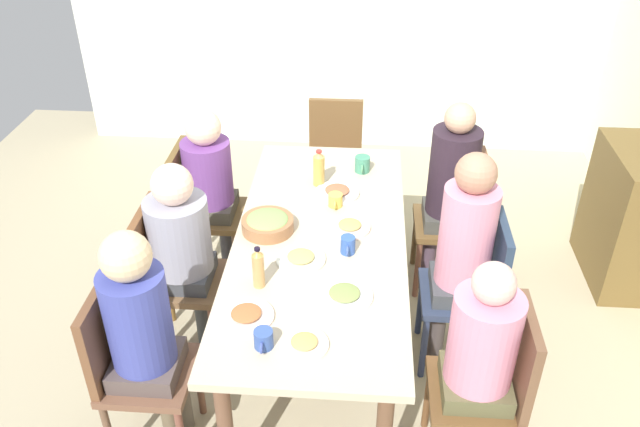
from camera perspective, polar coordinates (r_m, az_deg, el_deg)
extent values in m
plane|color=tan|center=(3.83, 0.00, -11.67)|extent=(6.25, 6.25, 0.00)
cube|color=#BFB193|center=(3.34, 0.00, -2.44)|extent=(2.03, 0.88, 0.04)
cylinder|color=brown|center=(4.35, -3.54, 0.59)|extent=(0.07, 0.07, 0.74)
cylinder|color=brown|center=(4.32, 5.41, 0.23)|extent=(0.07, 0.07, 0.74)
cube|color=brown|center=(4.11, 11.05, -0.95)|extent=(0.40, 0.40, 0.04)
cylinder|color=brown|center=(4.13, 13.27, -4.95)|extent=(0.04, 0.04, 0.43)
cylinder|color=brown|center=(4.40, 12.75, -2.23)|extent=(0.04, 0.04, 0.43)
cylinder|color=brown|center=(4.08, 8.55, -4.81)|extent=(0.04, 0.04, 0.43)
cylinder|color=brown|center=(4.36, 8.33, -2.07)|extent=(0.04, 0.04, 0.43)
cube|color=brown|center=(4.01, 13.95, 1.73)|extent=(0.38, 0.04, 0.45)
cylinder|color=#493846|center=(4.16, 9.46, -3.97)|extent=(0.09, 0.09, 0.45)
cylinder|color=#41433E|center=(4.29, 9.33, -2.69)|extent=(0.09, 0.09, 0.45)
cube|color=#40403B|center=(4.08, 11.14, -0.25)|extent=(0.30, 0.30, 0.10)
cylinder|color=#2A1D29|center=(3.92, 11.62, 3.60)|extent=(0.29, 0.29, 0.53)
sphere|color=tan|center=(3.76, 12.21, 8.18)|extent=(0.18, 0.18, 0.18)
cube|color=brown|center=(3.18, -14.74, -13.53)|extent=(0.40, 0.40, 0.04)
cylinder|color=brown|center=(3.50, -16.12, -13.78)|extent=(0.04, 0.04, 0.43)
cylinder|color=brown|center=(3.41, -10.56, -14.40)|extent=(0.04, 0.04, 0.43)
cube|color=brown|center=(3.08, -18.58, -10.10)|extent=(0.38, 0.04, 0.45)
cylinder|color=brown|center=(3.36, -12.14, -15.28)|extent=(0.09, 0.09, 0.45)
cylinder|color=brown|center=(3.26, -12.87, -17.34)|extent=(0.09, 0.09, 0.45)
cube|color=#534542|center=(3.14, -14.90, -12.78)|extent=(0.30, 0.30, 0.10)
cylinder|color=#3F489E|center=(2.95, -15.69, -8.86)|extent=(0.28, 0.28, 0.47)
sphere|color=beige|center=(2.74, -16.72, -3.62)|extent=(0.22, 0.22, 0.22)
cube|color=brown|center=(4.63, 1.23, 3.84)|extent=(0.40, 0.40, 0.04)
cylinder|color=brown|center=(4.88, 3.31, 2.42)|extent=(0.04, 0.04, 0.43)
cylinder|color=brown|center=(4.89, -0.68, 2.58)|extent=(0.04, 0.04, 0.43)
cylinder|color=brown|center=(4.59, 3.19, 0.27)|extent=(0.04, 0.04, 0.43)
cylinder|color=brown|center=(4.61, -1.04, 0.44)|extent=(0.04, 0.04, 0.43)
cube|color=brown|center=(4.68, 1.39, 7.42)|extent=(0.04, 0.38, 0.45)
cube|color=brown|center=(4.18, -9.43, -0.11)|extent=(0.40, 0.40, 0.04)
cylinder|color=brown|center=(4.48, -10.83, -1.24)|extent=(0.04, 0.04, 0.43)
cylinder|color=brown|center=(4.22, -11.90, -3.83)|extent=(0.04, 0.04, 0.43)
cylinder|color=brown|center=(4.41, -6.56, -1.44)|extent=(0.04, 0.04, 0.43)
cylinder|color=brown|center=(4.14, -7.36, -4.10)|extent=(0.04, 0.04, 0.43)
cube|color=brown|center=(4.11, -12.18, 2.74)|extent=(0.38, 0.04, 0.45)
cylinder|color=#3C393C|center=(4.35, -7.67, -1.96)|extent=(0.09, 0.09, 0.45)
cylinder|color=#3C3E45|center=(4.22, -8.08, -3.20)|extent=(0.09, 0.09, 0.45)
cube|color=#484439|center=(4.15, -9.51, 0.59)|extent=(0.30, 0.30, 0.10)
cylinder|color=#6F3E8A|center=(4.02, -9.83, 3.61)|extent=(0.30, 0.30, 0.40)
sphere|color=beige|center=(3.89, -10.25, 7.45)|extent=(0.22, 0.22, 0.22)
cube|color=#2C3750|center=(3.57, 12.00, -7.03)|extent=(0.40, 0.40, 0.04)
cylinder|color=#283B47|center=(3.62, 14.57, -11.54)|extent=(0.04, 0.04, 0.43)
cylinder|color=#343751|center=(3.87, 13.87, -8.02)|extent=(0.04, 0.04, 0.43)
cylinder|color=#2C3554|center=(3.57, 9.11, -11.48)|extent=(0.04, 0.04, 0.43)
cylinder|color=navy|center=(3.82, 8.81, -7.91)|extent=(0.04, 0.04, 0.43)
cube|color=#26374D|center=(3.46, 15.39, -4.10)|extent=(0.38, 0.04, 0.45)
cylinder|color=#423938|center=(3.64, 10.15, -10.39)|extent=(0.09, 0.09, 0.45)
cylinder|color=#47423E|center=(3.76, 9.97, -8.72)|extent=(0.09, 0.09, 0.45)
cube|color=#3C4044|center=(3.53, 12.11, -6.28)|extent=(0.30, 0.30, 0.10)
cylinder|color=pink|center=(3.34, 12.74, -1.98)|extent=(0.28, 0.28, 0.55)
sphere|color=tan|center=(3.15, 13.54, 3.46)|extent=(0.20, 0.20, 0.20)
cube|color=brown|center=(3.09, 13.30, -15.13)|extent=(0.40, 0.40, 0.04)
cylinder|color=brown|center=(3.40, 15.39, -15.52)|extent=(0.04, 0.04, 0.43)
cylinder|color=brown|center=(3.34, 9.46, -15.53)|extent=(0.04, 0.04, 0.43)
cube|color=brown|center=(2.96, 17.40, -12.02)|extent=(0.38, 0.04, 0.45)
cylinder|color=#574F47|center=(3.28, 10.84, -16.60)|extent=(0.09, 0.09, 0.45)
cube|color=brown|center=(3.04, 13.45, -14.37)|extent=(0.30, 0.30, 0.10)
cylinder|color=pink|center=(2.85, 14.15, -10.67)|extent=(0.29, 0.29, 0.44)
sphere|color=beige|center=(2.66, 15.02, -5.95)|extent=(0.18, 0.18, 0.18)
cube|color=brown|center=(3.65, -11.69, -5.91)|extent=(0.40, 0.40, 0.04)
cylinder|color=brown|center=(3.97, -13.11, -6.74)|extent=(0.04, 0.04, 0.43)
cylinder|color=brown|center=(3.73, -14.51, -10.06)|extent=(0.04, 0.04, 0.43)
cylinder|color=brown|center=(3.88, -8.27, -7.09)|extent=(0.04, 0.04, 0.43)
cylinder|color=brown|center=(3.64, -9.33, -10.52)|extent=(0.04, 0.04, 0.43)
cube|color=brown|center=(3.57, -14.90, -2.76)|extent=(0.38, 0.04, 0.45)
cylinder|color=#3E3B46|center=(3.83, -9.58, -7.77)|extent=(0.09, 0.09, 0.45)
cylinder|color=#3C4042|center=(3.71, -10.12, -9.37)|extent=(0.09, 0.09, 0.45)
cube|color=#404349|center=(3.62, -11.80, -5.17)|extent=(0.30, 0.30, 0.10)
cylinder|color=#9696A7|center=(3.47, -12.27, -1.83)|extent=(0.33, 0.33, 0.41)
sphere|color=beige|center=(3.31, -12.88, 2.49)|extent=(0.22, 0.22, 0.22)
cylinder|color=silver|center=(2.87, -6.47, -8.97)|extent=(0.24, 0.24, 0.01)
ellipsoid|color=#A46236|center=(2.86, -6.49, -8.68)|extent=(0.13, 0.13, 0.02)
cylinder|color=silver|center=(3.70, 1.52, 1.84)|extent=(0.25, 0.25, 0.01)
ellipsoid|color=#A66142|center=(3.69, 1.52, 2.10)|extent=(0.14, 0.14, 0.02)
cylinder|color=white|center=(2.96, 2.16, -7.24)|extent=(0.26, 0.26, 0.01)
ellipsoid|color=#80934F|center=(2.95, 2.17, -6.95)|extent=(0.14, 0.14, 0.02)
cylinder|color=silver|center=(3.17, -1.69, -4.05)|extent=(0.24, 0.24, 0.01)
ellipsoid|color=tan|center=(3.16, -1.70, -3.77)|extent=(0.13, 0.13, 0.02)
cylinder|color=silver|center=(3.40, 2.62, -1.23)|extent=(0.22, 0.22, 0.01)
ellipsoid|color=tan|center=(3.39, 2.63, -0.96)|extent=(0.12, 0.12, 0.02)
cylinder|color=silver|center=(2.73, -1.39, -11.45)|extent=(0.20, 0.20, 0.01)
ellipsoid|color=tan|center=(2.72, -1.39, -11.15)|extent=(0.11, 0.11, 0.02)
cylinder|color=#9B6640|center=(3.38, -4.62, -0.99)|extent=(0.27, 0.27, 0.07)
ellipsoid|color=#83A859|center=(3.36, -4.64, -0.50)|extent=(0.22, 0.22, 0.04)
cylinder|color=#355197|center=(2.72, -4.98, -10.90)|extent=(0.08, 0.08, 0.08)
torus|color=#3C50A1|center=(2.68, -5.15, -11.67)|extent=(0.05, 0.01, 0.05)
cylinder|color=#3257A8|center=(3.21, 2.46, -2.76)|extent=(0.07, 0.07, 0.09)
torus|color=#3C57A0|center=(3.17, 2.43, -3.28)|extent=(0.05, 0.01, 0.05)
cylinder|color=#EAC44C|center=(3.57, 1.36, 1.19)|extent=(0.08, 0.08, 0.07)
torus|color=#DECD4E|center=(3.53, 1.31, 0.75)|extent=(0.05, 0.01, 0.05)
cylinder|color=#42896A|center=(3.91, 3.74, 4.35)|extent=(0.09, 0.09, 0.10)
torus|color=#519468|center=(3.86, 3.72, 3.95)|extent=(0.05, 0.01, 0.05)
cylinder|color=gold|center=(3.74, -0.09, 3.77)|extent=(0.07, 0.07, 0.18)
cone|color=tan|center=(3.69, -0.10, 5.21)|extent=(0.06, 0.06, 0.03)
cylinder|color=red|center=(3.68, -0.10, 5.48)|extent=(0.03, 0.03, 0.01)
cylinder|color=tan|center=(2.99, -5.42, -5.01)|extent=(0.06, 0.06, 0.17)
cone|color=#C99346|center=(2.93, -5.53, -3.44)|extent=(0.05, 0.05, 0.03)
cylinder|color=black|center=(2.91, -5.55, -3.12)|extent=(0.03, 0.03, 0.01)
cube|color=brown|center=(4.54, 25.81, -0.28)|extent=(0.70, 0.44, 0.90)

